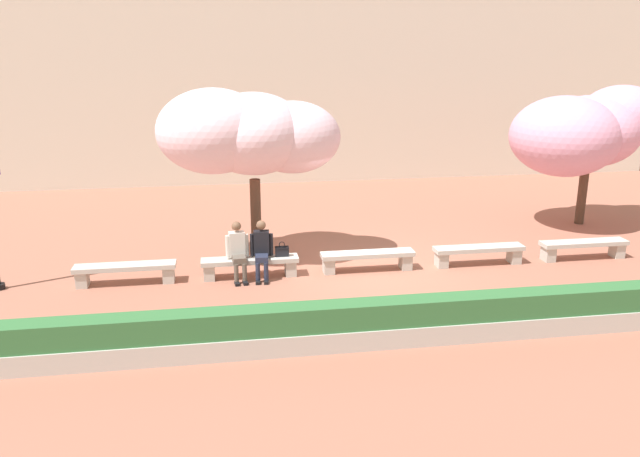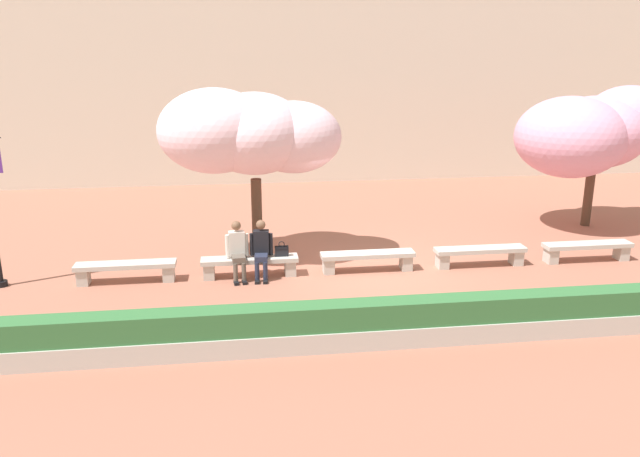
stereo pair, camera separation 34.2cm
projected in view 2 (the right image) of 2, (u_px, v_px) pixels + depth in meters
The scene contains 13 objects.
ground_plane at pixel (367, 271), 14.27m from camera, with size 100.00×100.00×0.00m, color #9E604C.
building_facade at pixel (307, 41), 24.31m from camera, with size 28.00×4.00×10.35m, color beige.
stone_bench_west_end at pixel (126, 269), 13.50m from camera, with size 2.14×0.43×0.45m.
stone_bench_near_west at pixel (250, 263), 13.84m from camera, with size 2.14×0.43×0.45m.
stone_bench_center at pixel (368, 258), 14.19m from camera, with size 2.14×0.43×0.45m.
stone_bench_near_east at pixel (480, 253), 14.53m from camera, with size 2.14×0.43×0.45m.
stone_bench_east_end at pixel (587, 248), 14.87m from camera, with size 2.14×0.43×0.45m.
person_seated_left at pixel (237, 248), 13.65m from camera, with size 0.51×0.71×1.29m.
person_seated_right at pixel (261, 247), 13.72m from camera, with size 0.51×0.70×1.29m.
handbag at pixel (282, 250), 13.88m from camera, with size 0.30×0.15×0.34m.
cherry_tree_main at pixel (249, 134), 14.22m from camera, with size 4.18×2.75×4.08m.
cherry_tree_secondary at pixel (591, 131), 17.09m from camera, with size 4.49×3.26×3.94m.
planter_hedge_foreground at pixel (411, 322), 10.70m from camera, with size 16.77×0.50×0.80m.
Camera 2 is at (-2.87, -13.18, 4.90)m, focal length 35.00 mm.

